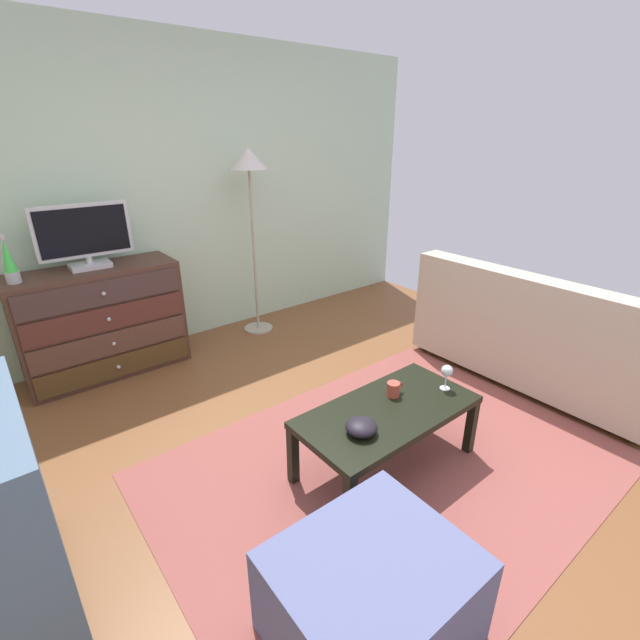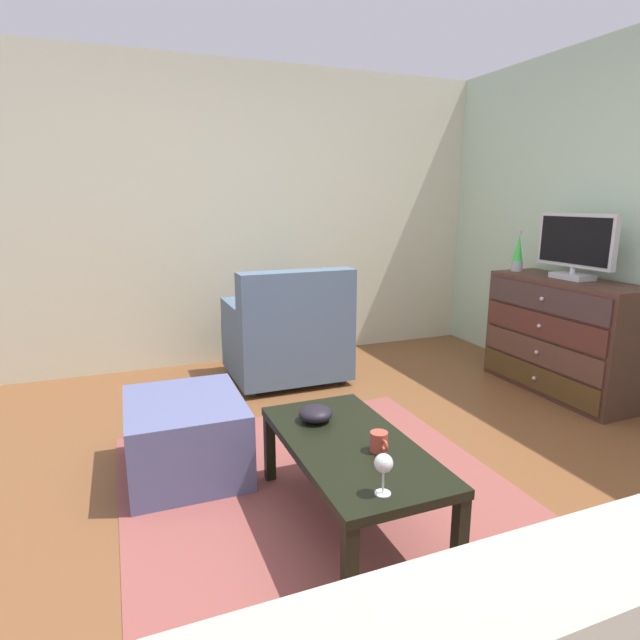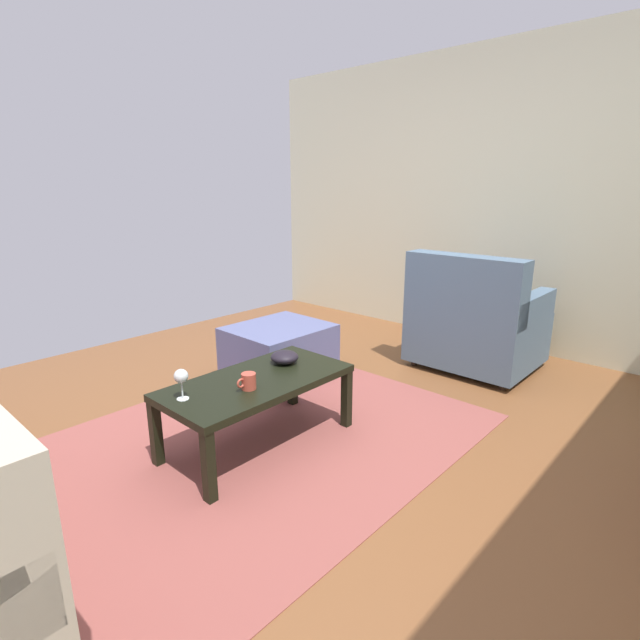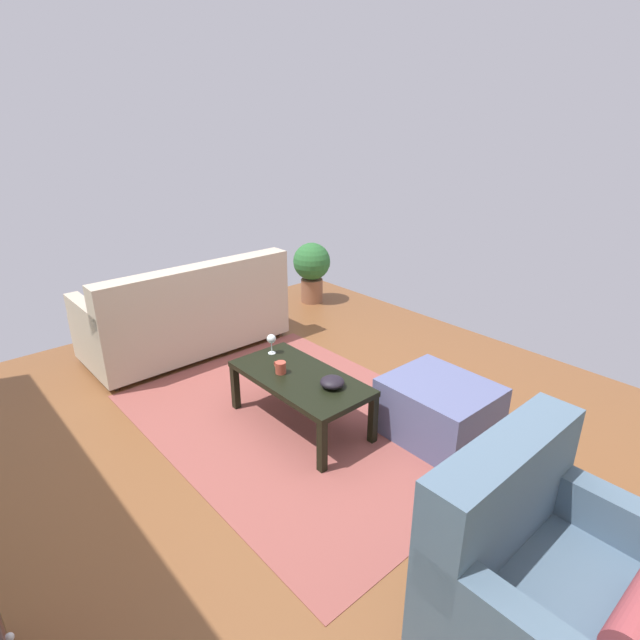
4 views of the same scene
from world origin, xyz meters
name	(u,v)px [view 4 (image 4 of 4)]	position (x,y,z in m)	size (l,w,h in m)	color
ground_plane	(299,447)	(0.00, 0.00, -0.03)	(5.53, 5.17, 0.05)	brown
area_rug	(303,420)	(0.20, -0.20, 0.00)	(2.60, 1.90, 0.01)	#914943
coffee_table	(300,382)	(0.18, -0.17, 0.35)	(1.05, 0.52, 0.40)	black
wine_glass	(271,339)	(0.60, -0.23, 0.51)	(0.07, 0.07, 0.16)	silver
mug	(280,367)	(0.31, -0.09, 0.44)	(0.11, 0.08, 0.08)	#B44535
bowl_decorative	(332,382)	(-0.08, -0.23, 0.43)	(0.16, 0.16, 0.07)	black
couch_large	(188,316)	(1.86, -0.18, 0.35)	(0.85, 1.82, 0.89)	#332319
armchair	(548,589)	(-1.76, 0.18, 0.37)	(0.80, 0.89, 0.93)	#332319
ottoman	(439,410)	(-0.56, -0.79, 0.20)	(0.70, 0.60, 0.41)	slate
potted_plant	(312,267)	(2.11, -1.94, 0.43)	(0.44, 0.44, 0.72)	brown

